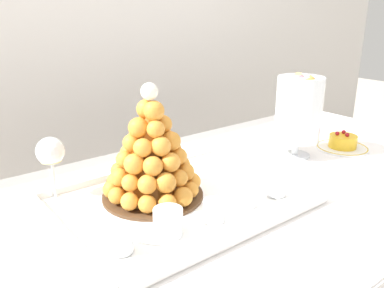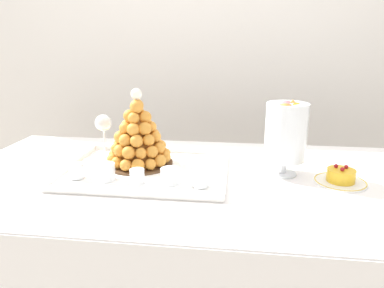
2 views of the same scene
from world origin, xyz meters
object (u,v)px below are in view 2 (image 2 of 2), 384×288
object	(u,v)px
dessert_cup_mid_left	(106,173)
croquembouche	(138,137)
dessert_cup_left	(76,171)
fruit_tart_plate	(340,178)
wine_glass	(103,125)
macaron_goblet	(286,132)
dessert_cup_right	(201,180)
serving_tray	(147,171)
dessert_cup_centre	(137,177)
dessert_cup_mid_right	(170,176)

from	to	relation	value
dessert_cup_mid_left	croquembouche	bearing A→B (deg)	67.62
dessert_cup_left	dessert_cup_mid_left	bearing A→B (deg)	-3.35
croquembouche	fruit_tart_plate	world-z (taller)	croquembouche
croquembouche	wine_glass	bearing A→B (deg)	141.87
wine_glass	fruit_tart_plate	bearing A→B (deg)	-13.72
dessert_cup_mid_left	wine_glass	world-z (taller)	wine_glass
dessert_cup_left	dessert_cup_mid_left	size ratio (longest dim) A/B	0.80
dessert_cup_left	macaron_goblet	size ratio (longest dim) A/B	0.18
dessert_cup_right	macaron_goblet	bearing A→B (deg)	29.97
serving_tray	dessert_cup_mid_left	bearing A→B (deg)	-135.26
croquembouche	dessert_cup_centre	size ratio (longest dim) A/B	5.85
dessert_cup_centre	dessert_cup_mid_right	world-z (taller)	dessert_cup_mid_right
dessert_cup_mid_right	fruit_tart_plate	xyz separation A→B (m)	(0.56, 0.10, -0.01)
dessert_cup_mid_left	dessert_cup_centre	size ratio (longest dim) A/B	1.27
serving_tray	dessert_cup_mid_right	xyz separation A→B (m)	(0.11, -0.11, 0.03)
croquembouche	serving_tray	bearing A→B (deg)	-52.77
dessert_cup_mid_left	dessert_cup_right	xyz separation A→B (m)	(0.32, -0.01, -0.00)
serving_tray	croquembouche	size ratio (longest dim) A/B	2.02
dessert_cup_left	dessert_cup_right	xyz separation A→B (m)	(0.43, -0.02, -0.00)
macaron_goblet	wine_glass	bearing A→B (deg)	166.75
croquembouche	macaron_goblet	xyz separation A→B (m)	(0.53, -0.02, 0.04)
dessert_cup_left	dessert_cup_centre	bearing A→B (deg)	-5.65
croquembouche	dessert_cup_left	world-z (taller)	croquembouche
macaron_goblet	wine_glass	xyz separation A→B (m)	(-0.72, 0.17, -0.03)
croquembouche	dessert_cup_centre	xyz separation A→B (m)	(0.04, -0.18, -0.09)
wine_glass	serving_tray	bearing A→B (deg)	-41.41
dessert_cup_mid_left	fruit_tart_plate	xyz separation A→B (m)	(0.78, 0.10, -0.02)
croquembouche	dessert_cup_left	size ratio (longest dim) A/B	5.74
dessert_cup_mid_right	macaron_goblet	bearing A→B (deg)	21.36
serving_tray	wine_glass	world-z (taller)	wine_glass
croquembouche	fruit_tart_plate	size ratio (longest dim) A/B	1.67
wine_glass	dessert_cup_right	bearing A→B (deg)	-36.60
macaron_goblet	dessert_cup_centre	bearing A→B (deg)	-161.39
serving_tray	fruit_tart_plate	size ratio (longest dim) A/B	3.38
serving_tray	dessert_cup_mid_right	distance (m)	0.16
dessert_cup_left	dessert_cup_right	distance (m)	0.43
croquembouche	dessert_cup_mid_right	xyz separation A→B (m)	(0.15, -0.17, -0.08)
dessert_cup_right	wine_glass	distance (m)	0.56
dessert_cup_mid_right	dessert_cup_centre	bearing A→B (deg)	-171.90
dessert_cup_mid_left	dessert_cup_right	size ratio (longest dim) A/B	1.24
croquembouche	dessert_cup_left	bearing A→B (deg)	-137.46
wine_glass	croquembouche	bearing A→B (deg)	-38.13
dessert_cup_left	dessert_cup_mid_left	xyz separation A→B (m)	(0.11, -0.01, 0.00)
dessert_cup_mid_left	fruit_tart_plate	size ratio (longest dim) A/B	0.36
croquembouche	dessert_cup_centre	distance (m)	0.21
serving_tray	fruit_tart_plate	world-z (taller)	fruit_tart_plate
serving_tray	macaron_goblet	bearing A→B (deg)	4.42
dessert_cup_left	dessert_cup_mid_right	xyz separation A→B (m)	(0.32, -0.01, 0.00)
wine_glass	dessert_cup_centre	bearing A→B (deg)	-54.79
dessert_cup_left	wine_glass	xyz separation A→B (m)	(-0.02, 0.31, 0.09)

